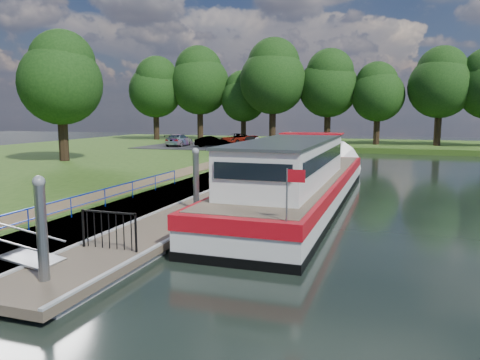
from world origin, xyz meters
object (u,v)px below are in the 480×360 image
(car_b, at_px, (211,142))
(barge, at_px, (303,181))
(car_a, at_px, (251,141))
(pontoon, at_px, (232,196))
(car_c, at_px, (179,140))
(car_d, at_px, (236,139))

(car_b, bearing_deg, barge, -157.32)
(barge, height_order, car_a, barge)
(barge, bearing_deg, car_b, 121.72)
(pontoon, relative_size, barge, 1.42)
(car_a, bearing_deg, car_c, -178.46)
(pontoon, bearing_deg, car_c, 121.59)
(car_b, bearing_deg, car_d, -28.15)
(car_c, bearing_deg, pontoon, 118.18)
(pontoon, distance_m, car_b, 25.33)
(car_a, bearing_deg, barge, -69.12)
(pontoon, bearing_deg, car_b, 114.46)
(pontoon, height_order, car_b, car_b)
(barge, relative_size, car_b, 6.24)
(car_c, bearing_deg, barge, 124.45)
(car_c, height_order, car_d, car_c)
(pontoon, bearing_deg, car_a, 104.94)
(pontoon, bearing_deg, car_d, 108.75)
(barge, height_order, car_b, barge)
(car_b, distance_m, car_d, 4.10)
(pontoon, xyz_separation_m, barge, (3.60, 0.26, 0.90))
(car_a, xyz_separation_m, car_c, (-8.01, -0.50, -0.00))
(pontoon, relative_size, car_a, 8.01)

